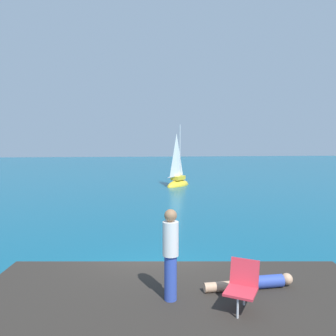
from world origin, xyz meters
The scene contains 8 objects.
ground_plane centered at (0.00, 0.00, 0.00)m, with size 160.00×160.00×0.00m, color #0F5675.
shore_ledge centered at (0.11, -3.08, 0.50)m, with size 7.39×3.59×1.01m, color #2D2823.
boulder_seaward centered at (-2.43, -1.39, 0.00)m, with size 0.84×0.67×0.46m, color #2B2A23.
boulder_inland centered at (2.18, -0.87, 0.00)m, with size 0.85×0.68×0.46m, color #312B1E.
sailboat_near centered at (3.57, 19.57, 0.32)m, with size 2.79×3.04×5.87m.
person_sunbather centered at (1.61, -2.91, 1.12)m, with size 1.76×0.29×0.25m.
person_standing centered at (-0.01, -3.16, 1.87)m, with size 0.28×0.28×1.62m.
beach_chair centered at (1.14, -3.62, 1.45)m, with size 0.72×0.76×0.80m.
Camera 1 is at (-0.73, -8.75, 3.78)m, focal length 35.35 mm.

